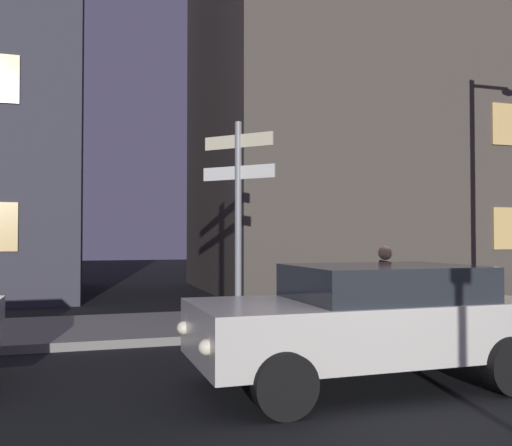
{
  "coord_description": "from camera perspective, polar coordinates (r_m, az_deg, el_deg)",
  "views": [
    {
      "loc": [
        -3.09,
        -4.26,
        1.73
      ],
      "look_at": [
        -0.16,
        5.35,
        2.0
      ],
      "focal_mm": 39.09,
      "sensor_mm": 36.0,
      "label": 1
    }
  ],
  "objects": [
    {
      "name": "building_right_block",
      "position": [
        21.13,
        12.89,
        18.55
      ],
      "size": [
        12.45,
        8.19,
        17.94
      ],
      "color": "#4C443D",
      "rests_on": "ground_plane"
    },
    {
      "name": "sidewalk_kerb",
      "position": [
        11.08,
        -0.57,
        -10.15
      ],
      "size": [
        40.0,
        3.08,
        0.14
      ],
      "primitive_type": "cube",
      "color": "gray",
      "rests_on": "ground_plane"
    },
    {
      "name": "ground_plane",
      "position": [
        5.54,
        19.15,
        -19.66
      ],
      "size": [
        80.0,
        80.0,
        0.0
      ],
      "primitive_type": "plane",
      "color": "black"
    },
    {
      "name": "cyclist",
      "position": [
        8.89,
        13.4,
        -7.85
      ],
      "size": [
        1.82,
        0.33,
        1.61
      ],
      "color": "black",
      "rests_on": "ground_plane"
    },
    {
      "name": "car_far_oncoming",
      "position": [
        6.84,
        11.32,
        -9.59
      ],
      "size": [
        4.16,
        2.05,
        1.4
      ],
      "color": "beige",
      "rests_on": "ground_plane"
    },
    {
      "name": "signpost",
      "position": [
        9.98,
        -1.84,
        1.82
      ],
      "size": [
        1.06,
        1.06,
        3.68
      ],
      "color": "gray",
      "rests_on": "sidewalk_kerb"
    }
  ]
}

